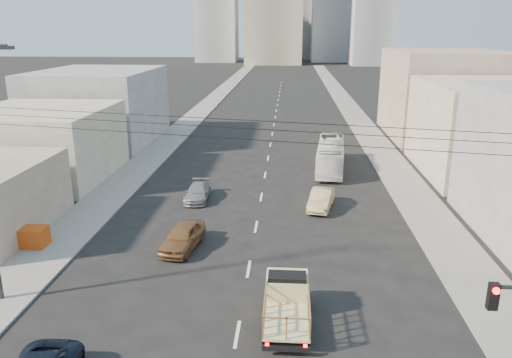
# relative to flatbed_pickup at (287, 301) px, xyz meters

# --- Properties ---
(sidewalk_left) EXTENTS (3.50, 180.00, 0.12)m
(sidewalk_left) POSITION_rel_flatbed_pickup_xyz_m (-13.83, 66.98, -1.03)
(sidewalk_left) COLOR gray
(sidewalk_left) RESTS_ON ground
(sidewalk_right) EXTENTS (3.50, 180.00, 0.12)m
(sidewalk_right) POSITION_rel_flatbed_pickup_xyz_m (9.67, 66.98, -1.03)
(sidewalk_right) COLOR gray
(sidewalk_right) RESTS_ON ground
(lane_dashes) EXTENTS (0.15, 104.00, 0.01)m
(lane_dashes) POSITION_rel_flatbed_pickup_xyz_m (-2.08, 49.98, -1.09)
(lane_dashes) COLOR silver
(lane_dashes) RESTS_ON ground
(flatbed_pickup) EXTENTS (1.95, 4.41, 1.90)m
(flatbed_pickup) POSITION_rel_flatbed_pickup_xyz_m (0.00, 0.00, 0.00)
(flatbed_pickup) COLOR #CAC287
(flatbed_pickup) RESTS_ON ground
(city_bus) EXTENTS (3.22, 9.90, 2.71)m
(city_bus) POSITION_rel_flatbed_pickup_xyz_m (3.79, 25.19, 0.26)
(city_bus) COLOR silver
(city_bus) RESTS_ON ground
(sedan_brown) EXTENTS (2.39, 4.52, 1.46)m
(sedan_brown) POSITION_rel_flatbed_pickup_xyz_m (-6.15, 7.37, -0.36)
(sedan_brown) COLOR brown
(sedan_brown) RESTS_ON ground
(sedan_tan) EXTENTS (2.26, 4.35, 1.37)m
(sedan_tan) POSITION_rel_flatbed_pickup_xyz_m (2.35, 14.79, -0.41)
(sedan_tan) COLOR tan
(sedan_tan) RESTS_ON ground
(sedan_grey) EXTENTS (1.74, 4.11, 1.18)m
(sedan_grey) POSITION_rel_flatbed_pickup_xyz_m (-6.84, 16.04, -0.50)
(sedan_grey) COLOR gray
(sedan_grey) RESTS_ON ground
(overhead_wires) EXTENTS (23.01, 5.02, 0.72)m
(overhead_wires) POSITION_rel_flatbed_pickup_xyz_m (-2.08, -1.52, 7.87)
(overhead_wires) COLOR black
(overhead_wires) RESTS_ON ground
(crate_stack) EXTENTS (1.80, 1.20, 1.14)m
(crate_stack) POSITION_rel_flatbed_pickup_xyz_m (-15.08, 6.86, -0.40)
(crate_stack) COLOR #BE4611
(crate_stack) RESTS_ON sidewalk_left
(bldg_right_mid) EXTENTS (11.00, 14.00, 8.00)m
(bldg_right_mid) POSITION_rel_flatbed_pickup_xyz_m (17.42, 24.98, 2.91)
(bldg_right_mid) COLOR #A89E87
(bldg_right_mid) RESTS_ON ground
(bldg_right_far) EXTENTS (12.00, 16.00, 10.00)m
(bldg_right_far) POSITION_rel_flatbed_pickup_xyz_m (17.92, 40.98, 3.91)
(bldg_right_far) COLOR gray
(bldg_right_far) RESTS_ON ground
(bldg_left_mid) EXTENTS (11.00, 12.00, 6.00)m
(bldg_left_mid) POSITION_rel_flatbed_pickup_xyz_m (-21.08, 20.98, 1.91)
(bldg_left_mid) COLOR #A89E87
(bldg_left_mid) RESTS_ON ground
(bldg_left_far) EXTENTS (12.00, 16.00, 8.00)m
(bldg_left_far) POSITION_rel_flatbed_pickup_xyz_m (-21.58, 35.98, 2.91)
(bldg_left_far) COLOR gray
(bldg_left_far) RESTS_ON ground
(midrise_ne) EXTENTS (16.00, 16.00, 40.00)m
(midrise_ne) POSITION_rel_flatbed_pickup_xyz_m (15.92, 181.98, 18.91)
(midrise_ne) COLOR gray
(midrise_ne) RESTS_ON ground
(midrise_nw) EXTENTS (15.00, 15.00, 34.00)m
(midrise_nw) POSITION_rel_flatbed_pickup_xyz_m (-28.08, 176.98, 15.91)
(midrise_nw) COLOR gray
(midrise_nw) RESTS_ON ground
(midrise_back) EXTENTS (18.00, 18.00, 44.00)m
(midrise_back) POSITION_rel_flatbed_pickup_xyz_m (3.92, 196.98, 20.91)
(midrise_back) COLOR gray
(midrise_back) RESTS_ON ground
(midrise_east) EXTENTS (14.00, 14.00, 28.00)m
(midrise_east) POSITION_rel_flatbed_pickup_xyz_m (27.92, 161.98, 12.91)
(midrise_east) COLOR gray
(midrise_east) RESTS_ON ground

